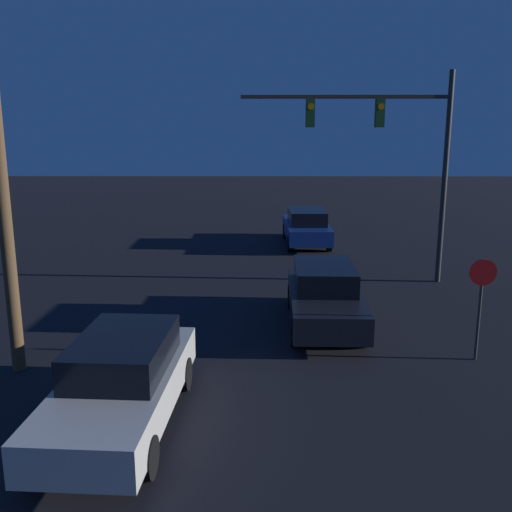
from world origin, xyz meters
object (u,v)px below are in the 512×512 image
car_near (122,381)px  traffic_signal_mast (394,143)px  car_mid (325,295)px  stop_sign (481,292)px  car_far (306,227)px

car_near → traffic_signal_mast: size_ratio=0.70×
car_near → car_mid: bearing=-124.9°
car_near → stop_sign: (7.37, 2.94, 0.79)m
car_near → stop_sign: 7.97m
car_near → traffic_signal_mast: traffic_signal_mast is taller
stop_sign → traffic_signal_mast: bearing=94.7°
car_near → car_far: size_ratio=1.01×
traffic_signal_mast → car_far: bearing=110.3°
car_near → traffic_signal_mast: (6.81, 9.68, 3.87)m
car_far → car_mid: bearing=-93.1°
traffic_signal_mast → stop_sign: 7.43m
traffic_signal_mast → stop_sign: (0.56, -6.74, -3.08)m
car_far → stop_sign: 13.30m
traffic_signal_mast → stop_sign: bearing=-85.3°
car_mid → car_far: 10.61m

